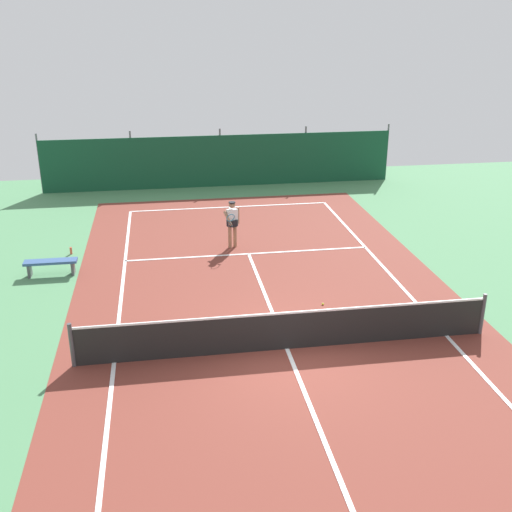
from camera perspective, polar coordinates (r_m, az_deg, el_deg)
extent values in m
plane|color=#4C8456|center=(15.06, 2.89, -8.62)|extent=(36.00, 36.00, 0.00)
cube|color=brown|center=(15.06, 2.89, -8.61)|extent=(11.02, 26.60, 0.01)
cube|color=white|center=(25.90, -2.47, 4.58)|extent=(8.22, 0.10, 0.01)
cube|color=white|center=(14.85, -13.06, -9.62)|extent=(0.10, 23.80, 0.01)
cube|color=white|center=(16.32, 17.28, -7.08)|extent=(0.10, 23.80, 0.01)
cube|color=white|center=(20.75, -0.69, 0.20)|extent=(8.22, 0.10, 0.01)
cube|color=white|center=(15.05, 2.89, -8.59)|extent=(0.10, 12.80, 0.01)
cube|color=white|center=(25.76, -2.43, 4.48)|extent=(0.10, 0.30, 0.01)
cube|color=black|center=(14.82, 2.92, -7.03)|extent=(9.92, 0.03, 0.95)
cube|color=white|center=(14.59, 2.96, -5.31)|extent=(9.92, 0.04, 0.05)
cylinder|color=#47474C|center=(14.70, -16.76, -7.95)|extent=(0.10, 0.10, 1.10)
cylinder|color=#47474C|center=(16.48, 20.31, -5.07)|extent=(0.10, 0.10, 1.10)
cube|color=#14472D|center=(28.93, -3.32, 8.80)|extent=(16.22, 0.06, 2.40)
cylinder|color=#595B60|center=(29.31, -19.47, 8.09)|extent=(0.08, 0.08, 2.70)
cylinder|color=#595B60|center=(28.85, -11.46, 8.68)|extent=(0.08, 0.08, 2.70)
cylinder|color=#595B60|center=(28.95, -3.33, 9.12)|extent=(0.08, 0.08, 2.70)
cylinder|color=#595B60|center=(29.62, 4.60, 9.37)|extent=(0.08, 0.08, 2.70)
cylinder|color=#595B60|center=(30.81, 12.06, 9.44)|extent=(0.08, 0.08, 2.70)
cube|color=#234C1E|center=(29.66, -3.41, 7.83)|extent=(14.60, 0.70, 1.10)
cylinder|color=#9E7051|center=(21.30, -1.97, 1.92)|extent=(0.12, 0.12, 0.82)
cylinder|color=#9E7051|center=(21.21, -2.44, 1.82)|extent=(0.12, 0.12, 0.82)
cylinder|color=black|center=(21.10, -2.22, 3.12)|extent=(0.40, 0.40, 0.22)
cube|color=white|center=(21.03, -2.23, 3.64)|extent=(0.41, 0.32, 0.56)
sphere|color=#9E7051|center=(20.91, -2.25, 4.76)|extent=(0.22, 0.22, 0.22)
cylinder|color=black|center=(20.88, -2.25, 5.00)|extent=(0.23, 0.23, 0.04)
cylinder|color=#9E7051|center=(21.13, -1.68, 3.81)|extent=(0.09, 0.09, 0.58)
cylinder|color=#9E7051|center=(20.82, -2.64, 3.53)|extent=(0.27, 0.52, 0.41)
cylinder|color=black|center=(20.58, -2.37, 2.99)|extent=(0.13, 0.27, 0.13)
torus|color=teal|center=(20.51, -2.38, 3.57)|extent=(0.33, 0.23, 0.29)
sphere|color=#CCDB33|center=(17.25, 6.24, -4.46)|extent=(0.07, 0.07, 0.07)
cube|color=maroon|center=(32.18, 2.03, 9.25)|extent=(2.24, 4.37, 0.80)
cube|color=#2D333D|center=(32.04, 2.05, 10.44)|extent=(1.72, 2.04, 0.56)
cylinder|color=black|center=(33.47, 0.28, 9.05)|extent=(0.29, 0.66, 0.64)
cylinder|color=black|center=(33.61, 3.38, 9.06)|extent=(0.29, 0.66, 0.64)
cylinder|color=black|center=(30.94, 0.55, 8.00)|extent=(0.29, 0.66, 0.64)
cylinder|color=black|center=(31.09, 3.89, 8.03)|extent=(0.29, 0.66, 0.64)
cube|color=#335184|center=(19.96, -18.57, -0.50)|extent=(1.60, 0.40, 0.08)
cube|color=#4C4C51|center=(20.17, -20.31, -1.19)|extent=(0.08, 0.36, 0.45)
cube|color=#4C4C51|center=(19.94, -16.66, -0.99)|extent=(0.08, 0.36, 0.45)
cylinder|color=#D84C38|center=(21.64, -16.83, 0.47)|extent=(0.08, 0.08, 0.24)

